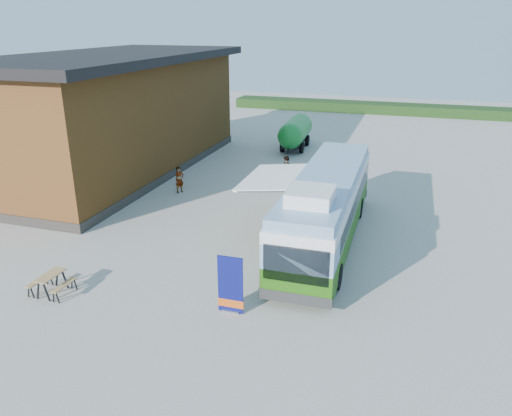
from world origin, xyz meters
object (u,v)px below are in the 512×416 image
(person_a, at_px, (179,180))
(slurry_tanker, at_px, (295,131))
(person_b, at_px, (286,170))
(bus, at_px, (326,206))
(picnic_table, at_px, (51,279))
(banner, at_px, (231,290))

(person_a, height_order, slurry_tanker, slurry_tanker)
(person_b, bearing_deg, bus, 56.37)
(picnic_table, xyz_separation_m, slurry_tanker, (3.23, 24.26, 0.79))
(person_b, bearing_deg, picnic_table, 13.02)
(bus, xyz_separation_m, picnic_table, (-8.64, -7.47, -1.20))
(person_a, height_order, person_b, person_b)
(bus, bearing_deg, person_b, 115.47)
(picnic_table, bearing_deg, person_a, 94.00)
(bus, distance_m, person_a, 10.31)
(banner, xyz_separation_m, person_a, (-7.29, 11.03, -0.09))
(banner, relative_size, slurry_tanker, 0.33)
(picnic_table, height_order, person_b, person_b)
(person_a, bearing_deg, picnic_table, -145.80)
(banner, height_order, person_b, banner)
(person_a, bearing_deg, banner, -115.44)
(bus, relative_size, person_b, 7.08)
(bus, distance_m, slurry_tanker, 17.64)
(person_a, distance_m, slurry_tanker, 13.01)
(person_a, distance_m, person_b, 6.45)
(picnic_table, xyz_separation_m, person_a, (-0.64, 11.86, 0.20))
(bus, relative_size, banner, 5.74)
(banner, bearing_deg, slurry_tanker, 97.64)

